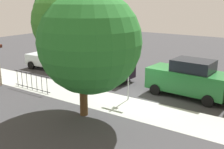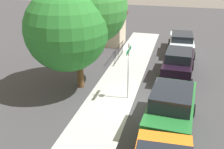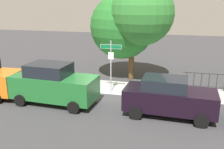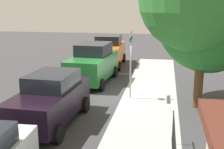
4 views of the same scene
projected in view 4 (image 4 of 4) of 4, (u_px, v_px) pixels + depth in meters
The scene contains 8 objects.
ground_plane at pixel (123, 96), 14.53m from camera, with size 60.00×60.00×0.00m, color #38383A.
sidewalk_strip at pixel (147, 112), 12.39m from camera, with size 24.00×2.60×0.00m, color #A5AAA3.
street_sign at pixel (131, 53), 13.71m from camera, with size 1.29×0.07×3.18m.
shade_tree at pixel (205, 9), 12.06m from camera, with size 5.81×5.24×6.69m.
car_orange at pixel (109, 51), 21.33m from camera, with size 4.68×2.25×2.17m.
car_green at pixel (93, 63), 16.85m from camera, with size 4.68×2.31×2.20m.
car_black at pixel (51, 99), 11.06m from camera, with size 4.40×2.10×1.90m.
iron_fence at pixel (174, 148), 8.16m from camera, with size 3.20×0.04×1.07m.
Camera 4 is at (13.75, 1.97, 4.43)m, focal length 47.89 mm.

